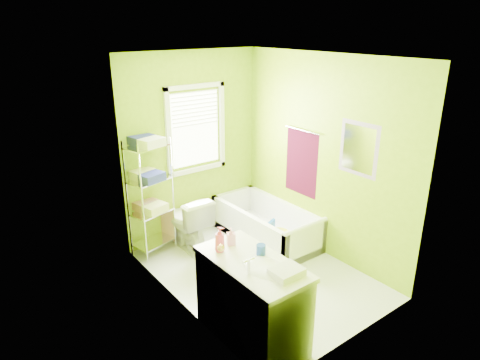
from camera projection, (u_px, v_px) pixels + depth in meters
ground at (257, 273)px, 5.31m from camera, size 2.90×2.90×0.00m
room_envelope at (259, 154)px, 4.77m from camera, size 2.14×2.94×2.62m
window at (196, 125)px, 5.84m from camera, size 0.92×0.05×1.22m
door at (239, 264)px, 3.63m from camera, size 0.09×0.80×2.00m
right_wall_decor at (323, 157)px, 5.42m from camera, size 0.04×1.48×1.17m
bathtub at (266, 228)px, 6.09m from camera, size 0.76×1.62×0.52m
toilet at (188, 222)px, 5.79m from camera, size 0.44×0.77×0.78m
vanity at (252, 298)px, 4.08m from camera, size 0.59×1.14×1.11m
wire_shelf_unit at (150, 184)px, 5.49m from camera, size 0.59×0.49×1.60m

